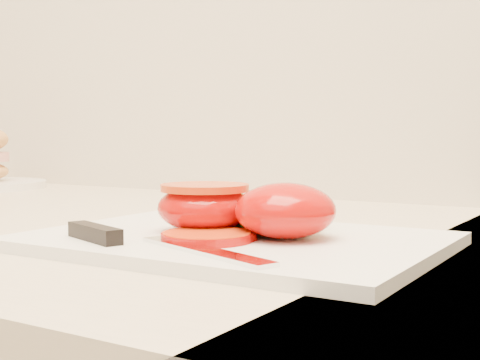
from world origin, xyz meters
The scene contains 7 objects.
cutting_board centered at (0.05, 1.59, 0.94)m, with size 0.33×0.24×0.01m, color white.
tomato_half_dome centered at (0.09, 1.60, 0.96)m, with size 0.08×0.08×0.04m, color #BC0900.
tomato_half_cut centered at (0.01, 1.60, 0.96)m, with size 0.08×0.08×0.04m.
tomato_slice_0 centered at (0.05, 1.56, 0.94)m, with size 0.07×0.07×0.01m, color #D74B0C.
tomato_slice_1 centered at (0.05, 1.57, 0.94)m, with size 0.06×0.06×0.01m, color #D74B0C.
lettuce_leaf_0 centered at (0.03, 1.66, 0.95)m, with size 0.14×0.09×0.03m, color #639F2A.
knife centered at (0.01, 1.51, 0.94)m, with size 0.21×0.07×0.01m.
Camera 1 is at (0.34, 1.13, 1.02)m, focal length 50.00 mm.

